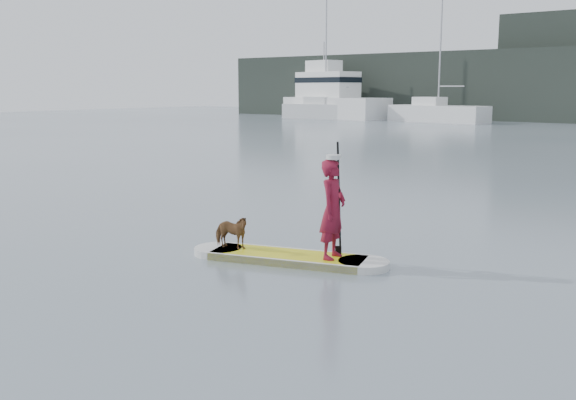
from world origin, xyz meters
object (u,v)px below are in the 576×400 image
Objects in this scene: paddler at (333,209)px; dog at (231,232)px; paddleboard at (288,257)px; sailboat_a at (325,110)px; motor_yacht_b at (332,97)px; sailboat_b at (437,112)px.

paddler reaches higher than dog.
paddleboard is 1.12m from paddler.
sailboat_a reaches higher than dog.
motor_yacht_b reaches higher than paddler.
sailboat_a is 10.82m from sailboat_b.
dog is 0.06× the size of motor_yacht_b.
dog is at bearing -180.00° from paddleboard.
sailboat_b reaches higher than motor_yacht_b.
sailboat_b is (10.81, 0.50, 0.07)m from sailboat_a.
dog is 0.06× the size of sailboat_a.
paddleboard is at bearing -60.04° from sailboat_b.
dog is (-1.68, -0.50, -0.50)m from paddler.
sailboat_a is (-25.98, 41.93, 0.39)m from dog.
sailboat_a is (-27.65, 41.42, -0.11)m from paddler.
motor_yacht_b is at bearing 23.64° from paddler.
paddleboard is at bearing -64.92° from sailboat_a.
sailboat_a is 0.91× the size of sailboat_b.
paddleboard is at bearing -84.05° from dog.
dog is at bearing -47.22° from motor_yacht_b.
motor_yacht_b is at bearing 20.29° from dog.
paddler is 1.82m from dog.
motor_yacht_b is (-27.73, 42.73, 1.08)m from paddler.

